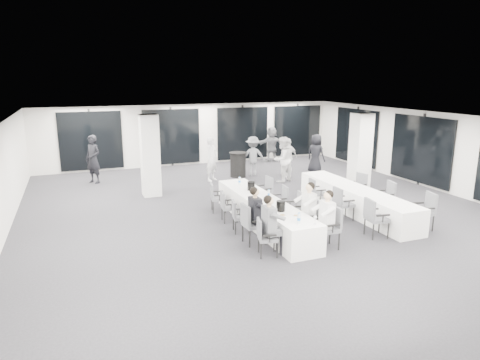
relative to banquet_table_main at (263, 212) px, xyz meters
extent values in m
cube|color=#232328|center=(0.48, 1.06, -0.39)|extent=(14.00, 16.00, 0.02)
cube|color=silver|center=(0.48, 1.06, 2.43)|extent=(14.00, 16.00, 0.02)
cube|color=silver|center=(7.49, 1.06, 1.02)|extent=(0.02, 16.00, 2.80)
cube|color=silver|center=(0.48, 9.07, 1.02)|extent=(14.00, 0.02, 2.80)
cube|color=black|center=(0.48, 9.00, 0.98)|extent=(13.60, 0.06, 2.50)
cube|color=black|center=(7.42, 2.06, 0.98)|extent=(0.06, 14.00, 2.50)
cube|color=silver|center=(-2.32, 4.26, 1.02)|extent=(0.60, 0.60, 2.80)
cube|color=silver|center=(4.68, 2.06, 1.02)|extent=(0.60, 0.60, 2.80)
cube|color=white|center=(0.00, 0.00, 0.00)|extent=(0.90, 5.00, 0.75)
cube|color=white|center=(3.11, 0.09, 0.00)|extent=(0.90, 5.00, 0.75)
cylinder|color=black|center=(1.50, 5.81, 0.13)|extent=(0.64, 0.64, 1.00)
cylinder|color=black|center=(1.50, 5.81, 0.63)|extent=(0.73, 0.73, 0.02)
cube|color=#505258|center=(-0.75, -1.91, 0.04)|extent=(0.52, 0.54, 0.07)
cube|color=#505258|center=(-0.95, -1.86, 0.29)|extent=(0.16, 0.42, 0.42)
cylinder|color=black|center=(-0.88, -1.69, -0.19)|extent=(0.03, 0.03, 0.38)
cylinder|color=black|center=(-0.98, -2.04, -0.19)|extent=(0.03, 0.03, 0.38)
cylinder|color=black|center=(-0.52, -1.78, -0.19)|extent=(0.03, 0.03, 0.38)
cylinder|color=black|center=(-0.62, -2.14, -0.19)|extent=(0.03, 0.03, 0.38)
cube|color=black|center=(-0.69, -1.69, 0.20)|extent=(0.31, 0.12, 0.04)
cube|color=black|center=(-0.81, -2.14, 0.20)|extent=(0.31, 0.12, 0.04)
cube|color=#505258|center=(-0.75, -1.11, 0.10)|extent=(0.51, 0.53, 0.09)
cube|color=#505258|center=(-0.98, -1.12, 0.39)|extent=(0.08, 0.49, 0.49)
cylinder|color=black|center=(-0.97, -0.91, -0.16)|extent=(0.04, 0.04, 0.44)
cylinder|color=black|center=(-0.96, -1.33, -0.16)|extent=(0.04, 0.04, 0.44)
cylinder|color=black|center=(-0.54, -0.90, -0.16)|extent=(0.04, 0.04, 0.44)
cylinder|color=black|center=(-0.53, -1.32, -0.16)|extent=(0.04, 0.04, 0.44)
cube|color=black|center=(-0.76, -0.85, 0.29)|extent=(0.36, 0.05, 0.04)
cube|color=black|center=(-0.74, -1.38, 0.29)|extent=(0.36, 0.05, 0.04)
cube|color=#505258|center=(-0.75, -0.25, 0.03)|extent=(0.49, 0.51, 0.07)
cube|color=#505258|center=(-0.94, -0.21, 0.28)|extent=(0.14, 0.42, 0.42)
cylinder|color=black|center=(-0.89, -0.04, -0.19)|extent=(0.03, 0.03, 0.37)
cylinder|color=black|center=(-0.96, -0.39, -0.19)|extent=(0.03, 0.03, 0.37)
cylinder|color=black|center=(-0.54, -0.11, -0.19)|extent=(0.03, 0.03, 0.37)
cylinder|color=black|center=(-0.61, -0.46, -0.19)|extent=(0.03, 0.03, 0.37)
cube|color=black|center=(-0.70, -0.03, 0.18)|extent=(0.31, 0.10, 0.04)
cube|color=black|center=(-0.80, -0.47, 0.18)|extent=(0.31, 0.10, 0.04)
cube|color=#505258|center=(-0.75, 0.66, 0.04)|extent=(0.47, 0.49, 0.07)
cube|color=#505258|center=(-0.95, 0.68, 0.28)|extent=(0.11, 0.42, 0.42)
cylinder|color=black|center=(-0.91, 0.86, -0.19)|extent=(0.03, 0.03, 0.37)
cylinder|color=black|center=(-0.95, 0.50, -0.19)|extent=(0.03, 0.03, 0.37)
cylinder|color=black|center=(-0.55, 0.82, -0.19)|extent=(0.03, 0.03, 0.37)
cylinder|color=black|center=(-0.59, 0.45, -0.19)|extent=(0.03, 0.03, 0.37)
cube|color=black|center=(-0.72, 0.88, 0.19)|extent=(0.31, 0.08, 0.04)
cube|color=black|center=(-0.78, 0.43, 0.19)|extent=(0.31, 0.08, 0.04)
cube|color=#505258|center=(-0.75, 1.63, 0.05)|extent=(0.51, 0.53, 0.07)
cube|color=#505258|center=(-0.95, 1.67, 0.30)|extent=(0.14, 0.43, 0.43)
cylinder|color=black|center=(-0.90, 1.85, -0.18)|extent=(0.03, 0.03, 0.38)
cylinder|color=black|center=(-0.97, 1.49, -0.18)|extent=(0.03, 0.03, 0.38)
cylinder|color=black|center=(-0.53, 1.78, -0.18)|extent=(0.03, 0.03, 0.38)
cylinder|color=black|center=(-0.60, 1.41, -0.18)|extent=(0.03, 0.03, 0.38)
cube|color=black|center=(-0.70, 1.86, 0.20)|extent=(0.32, 0.10, 0.04)
cube|color=black|center=(-0.80, 1.40, 0.20)|extent=(0.32, 0.10, 0.04)
cube|color=#505258|center=(0.75, -2.03, 0.11)|extent=(0.52, 0.54, 0.09)
cube|color=#505258|center=(0.99, -2.05, 0.40)|extent=(0.09, 0.50, 0.49)
cylinder|color=black|center=(0.95, -2.26, -0.16)|extent=(0.04, 0.04, 0.44)
cylinder|color=black|center=(0.98, -1.83, -0.16)|extent=(0.04, 0.04, 0.44)
cylinder|color=black|center=(0.52, -2.23, -0.16)|extent=(0.04, 0.04, 0.44)
cylinder|color=black|center=(0.55, -1.81, -0.16)|extent=(0.04, 0.04, 0.44)
cube|color=black|center=(0.73, -2.30, 0.29)|extent=(0.37, 0.06, 0.04)
cube|color=black|center=(0.77, -1.76, 0.29)|extent=(0.37, 0.06, 0.04)
cube|color=#505258|center=(0.75, -1.19, 0.08)|extent=(0.51, 0.53, 0.08)
cube|color=#505258|center=(0.97, -1.22, 0.35)|extent=(0.11, 0.47, 0.46)
cylinder|color=black|center=(0.93, -1.41, -0.17)|extent=(0.04, 0.04, 0.41)
cylinder|color=black|center=(0.97, -1.01, -0.17)|extent=(0.04, 0.04, 0.41)
cylinder|color=black|center=(0.53, -1.37, -0.17)|extent=(0.04, 0.04, 0.41)
cylinder|color=black|center=(0.57, -0.97, -0.17)|extent=(0.04, 0.04, 0.41)
cube|color=black|center=(0.72, -1.44, 0.25)|extent=(0.34, 0.08, 0.04)
cube|color=black|center=(0.78, -0.94, 0.25)|extent=(0.34, 0.08, 0.04)
cube|color=#505258|center=(0.75, -0.30, 0.07)|extent=(0.54, 0.56, 0.08)
cube|color=#505258|center=(0.96, -0.35, 0.34)|extent=(0.15, 0.46, 0.46)
cylinder|color=black|center=(0.91, -0.54, -0.17)|extent=(0.04, 0.04, 0.41)
cylinder|color=black|center=(0.99, -0.15, -0.17)|extent=(0.04, 0.04, 0.41)
cylinder|color=black|center=(0.51, -0.46, -0.17)|extent=(0.04, 0.04, 0.41)
cylinder|color=black|center=(0.59, -0.07, -0.17)|extent=(0.04, 0.04, 0.41)
cube|color=black|center=(0.70, -0.55, 0.24)|extent=(0.34, 0.11, 0.04)
cube|color=black|center=(0.80, -0.06, 0.24)|extent=(0.34, 0.11, 0.04)
cube|color=#505258|center=(0.75, 0.58, 0.05)|extent=(0.49, 0.51, 0.08)
cube|color=#505258|center=(0.96, 0.55, 0.31)|extent=(0.11, 0.44, 0.44)
cylinder|color=black|center=(0.92, 0.36, -0.18)|extent=(0.03, 0.03, 0.39)
cylinder|color=black|center=(0.96, 0.74, -0.18)|extent=(0.03, 0.03, 0.39)
cylinder|color=black|center=(0.54, 0.41, -0.18)|extent=(0.03, 0.03, 0.39)
cylinder|color=black|center=(0.58, 0.79, -0.18)|extent=(0.03, 0.03, 0.39)
cube|color=black|center=(0.72, 0.34, 0.22)|extent=(0.33, 0.08, 0.04)
cube|color=black|center=(0.78, 0.81, 0.22)|extent=(0.33, 0.08, 0.04)
cube|color=#505258|center=(0.75, 1.67, 0.07)|extent=(0.48, 0.50, 0.08)
cube|color=#505258|center=(0.97, 1.68, 0.34)|extent=(0.08, 0.46, 0.46)
cylinder|color=black|center=(0.96, 1.48, -0.17)|extent=(0.04, 0.04, 0.41)
cylinder|color=black|center=(0.94, 1.88, -0.17)|extent=(0.04, 0.04, 0.41)
cylinder|color=black|center=(0.56, 1.46, -0.17)|extent=(0.04, 0.04, 0.41)
cylinder|color=black|center=(0.54, 1.86, -0.17)|extent=(0.04, 0.04, 0.41)
cube|color=black|center=(0.76, 1.42, 0.24)|extent=(0.34, 0.06, 0.04)
cube|color=black|center=(0.74, 1.92, 0.24)|extent=(0.34, 0.06, 0.04)
cube|color=#505258|center=(2.36, -1.85, 0.10)|extent=(0.56, 0.57, 0.09)
cube|color=#505258|center=(2.13, -1.82, 0.39)|extent=(0.13, 0.49, 0.49)
cylinder|color=black|center=(2.18, -1.61, -0.16)|extent=(0.04, 0.04, 0.44)
cylinder|color=black|center=(2.12, -2.03, -0.16)|extent=(0.04, 0.04, 0.44)
cylinder|color=black|center=(2.60, -1.67, -0.16)|extent=(0.04, 0.04, 0.44)
cylinder|color=black|center=(2.54, -2.09, -0.16)|extent=(0.04, 0.04, 0.44)
cube|color=black|center=(2.40, -1.59, 0.28)|extent=(0.36, 0.09, 0.04)
cube|color=black|center=(2.32, -2.11, 0.28)|extent=(0.36, 0.09, 0.04)
cube|color=#505258|center=(2.36, -0.40, 0.08)|extent=(0.48, 0.50, 0.08)
cube|color=#505258|center=(2.14, -0.39, 0.36)|extent=(0.08, 0.47, 0.47)
cylinder|color=black|center=(2.16, -0.19, -0.17)|extent=(0.04, 0.04, 0.42)
cylinder|color=black|center=(2.15, -0.60, -0.17)|extent=(0.04, 0.04, 0.42)
cylinder|color=black|center=(2.57, -0.21, -0.17)|extent=(0.04, 0.04, 0.42)
cylinder|color=black|center=(2.55, -0.61, -0.17)|extent=(0.04, 0.04, 0.42)
cube|color=black|center=(2.37, -0.15, 0.25)|extent=(0.35, 0.05, 0.04)
cube|color=black|center=(2.35, -0.65, 0.25)|extent=(0.35, 0.05, 0.04)
cube|color=#505258|center=(2.36, 1.02, 0.05)|extent=(0.48, 0.50, 0.08)
cube|color=#505258|center=(2.15, 1.04, 0.30)|extent=(0.11, 0.44, 0.43)
cylinder|color=black|center=(2.19, 1.22, -0.18)|extent=(0.03, 0.03, 0.39)
cylinder|color=black|center=(2.15, 0.85, -0.18)|extent=(0.03, 0.03, 0.39)
cylinder|color=black|center=(2.57, 1.18, -0.18)|extent=(0.03, 0.03, 0.39)
cylinder|color=black|center=(2.53, 0.81, -0.18)|extent=(0.03, 0.03, 0.39)
cube|color=black|center=(2.39, 1.25, 0.21)|extent=(0.32, 0.07, 0.04)
cube|color=black|center=(2.33, 0.78, 0.21)|extent=(0.32, 0.07, 0.04)
cube|color=#505258|center=(3.86, -1.83, 0.10)|extent=(0.59, 0.61, 0.08)
cube|color=#505258|center=(4.09, -1.88, 0.39)|extent=(0.17, 0.49, 0.49)
cylinder|color=black|center=(4.02, -2.09, -0.16)|extent=(0.04, 0.04, 0.44)
cylinder|color=black|center=(4.11, -1.67, -0.16)|extent=(0.04, 0.04, 0.44)
cylinder|color=black|center=(3.60, -1.99, -0.16)|extent=(0.04, 0.04, 0.44)
cylinder|color=black|center=(3.70, -1.57, -0.16)|extent=(0.04, 0.04, 0.44)
cube|color=black|center=(3.80, -2.09, 0.28)|extent=(0.36, 0.12, 0.04)
cube|color=black|center=(3.92, -1.57, 0.28)|extent=(0.36, 0.12, 0.04)
cube|color=#505258|center=(3.86, -0.29, 0.08)|extent=(0.55, 0.57, 0.08)
cube|color=#505258|center=(4.08, -0.33, 0.36)|extent=(0.15, 0.47, 0.47)
cylinder|color=black|center=(4.02, -0.53, -0.17)|extent=(0.04, 0.04, 0.42)
cylinder|color=black|center=(4.10, -0.13, -0.17)|extent=(0.04, 0.04, 0.42)
cylinder|color=black|center=(3.62, -0.45, -0.17)|extent=(0.04, 0.04, 0.42)
cylinder|color=black|center=(3.70, -0.05, -0.17)|extent=(0.04, 0.04, 0.42)
cube|color=black|center=(3.81, -0.54, 0.26)|extent=(0.35, 0.11, 0.04)
cube|color=black|center=(3.91, -0.04, 0.26)|extent=(0.35, 0.11, 0.04)
cube|color=#505258|center=(3.86, 1.04, 0.06)|extent=(0.54, 0.55, 0.08)
cube|color=#505258|center=(4.07, 1.08, 0.32)|extent=(0.15, 0.45, 0.45)
cylinder|color=black|center=(4.09, 0.89, -0.18)|extent=(0.03, 0.03, 0.40)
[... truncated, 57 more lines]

